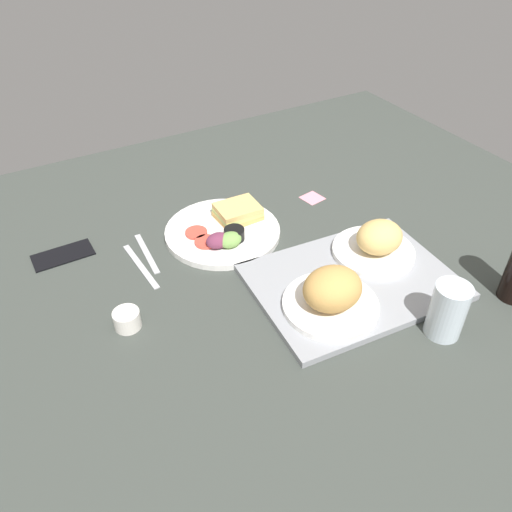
{
  "coord_description": "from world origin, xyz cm",
  "views": [
    {
      "loc": [
        48.15,
        84.33,
        78.24
      ],
      "look_at": [
        2.0,
        3.0,
        4.0
      ],
      "focal_mm": 35.93,
      "sensor_mm": 36.0,
      "label": 1
    }
  ],
  "objects_px": {
    "plate_with_salad": "(225,229)",
    "serving_tray": "(352,282)",
    "espresso_cup": "(127,319)",
    "bread_plate_near": "(377,243)",
    "drinking_glass": "(448,310)",
    "cell_phone": "(63,254)",
    "sticky_note": "(312,198)",
    "fork": "(147,253)",
    "knife": "(141,266)",
    "bread_plate_far": "(332,294)"
  },
  "relations": [
    {
      "from": "plate_with_salad",
      "to": "serving_tray",
      "type": "bearing_deg",
      "value": 117.47
    },
    {
      "from": "espresso_cup",
      "to": "bread_plate_near",
      "type": "bearing_deg",
      "value": 172.33
    },
    {
      "from": "drinking_glass",
      "to": "cell_phone",
      "type": "xyz_separation_m",
      "value": [
        0.62,
        -0.64,
        -0.06
      ]
    },
    {
      "from": "cell_phone",
      "to": "sticky_note",
      "type": "xyz_separation_m",
      "value": [
        -0.69,
        0.08,
        -0.0
      ]
    },
    {
      "from": "espresso_cup",
      "to": "sticky_note",
      "type": "relative_size",
      "value": 1.0
    },
    {
      "from": "fork",
      "to": "knife",
      "type": "height_order",
      "value": "same"
    },
    {
      "from": "bread_plate_near",
      "to": "plate_with_salad",
      "type": "bearing_deg",
      "value": -45.34
    },
    {
      "from": "bread_plate_far",
      "to": "bread_plate_near",
      "type": "bearing_deg",
      "value": -154.42
    },
    {
      "from": "plate_with_salad",
      "to": "drinking_glass",
      "type": "bearing_deg",
      "value": 113.87
    },
    {
      "from": "serving_tray",
      "to": "fork",
      "type": "relative_size",
      "value": 2.65
    },
    {
      "from": "espresso_cup",
      "to": "serving_tray",
      "type": "bearing_deg",
      "value": 165.62
    },
    {
      "from": "drinking_glass",
      "to": "fork",
      "type": "height_order",
      "value": "drinking_glass"
    },
    {
      "from": "bread_plate_near",
      "to": "espresso_cup",
      "type": "xyz_separation_m",
      "value": [
        0.59,
        -0.08,
        -0.03
      ]
    },
    {
      "from": "knife",
      "to": "serving_tray",
      "type": "bearing_deg",
      "value": 49.69
    },
    {
      "from": "drinking_glass",
      "to": "sticky_note",
      "type": "distance_m",
      "value": 0.57
    },
    {
      "from": "bread_plate_far",
      "to": "cell_phone",
      "type": "relative_size",
      "value": 1.43
    },
    {
      "from": "plate_with_salad",
      "to": "fork",
      "type": "distance_m",
      "value": 0.21
    },
    {
      "from": "espresso_cup",
      "to": "knife",
      "type": "distance_m",
      "value": 0.2
    },
    {
      "from": "sticky_note",
      "to": "plate_with_salad",
      "type": "bearing_deg",
      "value": 6.8
    },
    {
      "from": "drinking_glass",
      "to": "fork",
      "type": "bearing_deg",
      "value": -51.4
    },
    {
      "from": "fork",
      "to": "plate_with_salad",
      "type": "bearing_deg",
      "value": 86.65
    },
    {
      "from": "plate_with_salad",
      "to": "sticky_note",
      "type": "bearing_deg",
      "value": -173.2
    },
    {
      "from": "bread_plate_far",
      "to": "sticky_note",
      "type": "xyz_separation_m",
      "value": [
        -0.23,
        -0.4,
        -0.06
      ]
    },
    {
      "from": "serving_tray",
      "to": "knife",
      "type": "distance_m",
      "value": 0.5
    },
    {
      "from": "serving_tray",
      "to": "cell_phone",
      "type": "xyz_separation_m",
      "value": [
        0.55,
        -0.44,
        -0.0
      ]
    },
    {
      "from": "fork",
      "to": "bread_plate_far",
      "type": "bearing_deg",
      "value": 37.71
    },
    {
      "from": "bread_plate_far",
      "to": "plate_with_salad",
      "type": "relative_size",
      "value": 0.69
    },
    {
      "from": "bread_plate_near",
      "to": "sticky_note",
      "type": "bearing_deg",
      "value": -95.43
    },
    {
      "from": "plate_with_salad",
      "to": "sticky_note",
      "type": "distance_m",
      "value": 0.3
    },
    {
      "from": "plate_with_salad",
      "to": "bread_plate_near",
      "type": "bearing_deg",
      "value": 134.66
    },
    {
      "from": "plate_with_salad",
      "to": "drinking_glass",
      "type": "xyz_separation_m",
      "value": [
        -0.23,
        0.53,
        0.04
      ]
    },
    {
      "from": "serving_tray",
      "to": "knife",
      "type": "height_order",
      "value": "serving_tray"
    },
    {
      "from": "plate_with_salad",
      "to": "bread_plate_far",
      "type": "bearing_deg",
      "value": 99.67
    },
    {
      "from": "fork",
      "to": "drinking_glass",
      "type": "bearing_deg",
      "value": 41.89
    },
    {
      "from": "espresso_cup",
      "to": "drinking_glass",
      "type": "bearing_deg",
      "value": 149.03
    },
    {
      "from": "bread_plate_near",
      "to": "drinking_glass",
      "type": "height_order",
      "value": "drinking_glass"
    },
    {
      "from": "fork",
      "to": "cell_phone",
      "type": "height_order",
      "value": "cell_phone"
    },
    {
      "from": "knife",
      "to": "sticky_note",
      "type": "distance_m",
      "value": 0.54
    },
    {
      "from": "bread_plate_near",
      "to": "drinking_glass",
      "type": "distance_m",
      "value": 0.26
    },
    {
      "from": "bread_plate_near",
      "to": "espresso_cup",
      "type": "height_order",
      "value": "bread_plate_near"
    },
    {
      "from": "bread_plate_far",
      "to": "drinking_glass",
      "type": "bearing_deg",
      "value": 137.24
    },
    {
      "from": "plate_with_salad",
      "to": "knife",
      "type": "xyz_separation_m",
      "value": [
        0.24,
        0.02,
        -0.01
      ]
    },
    {
      "from": "drinking_glass",
      "to": "sticky_note",
      "type": "relative_size",
      "value": 2.2
    },
    {
      "from": "fork",
      "to": "serving_tray",
      "type": "bearing_deg",
      "value": 50.73
    },
    {
      "from": "bread_plate_near",
      "to": "drinking_glass",
      "type": "xyz_separation_m",
      "value": [
        0.04,
        0.26,
        0.01
      ]
    },
    {
      "from": "serving_tray",
      "to": "cell_phone",
      "type": "height_order",
      "value": "serving_tray"
    },
    {
      "from": "serving_tray",
      "to": "espresso_cup",
      "type": "xyz_separation_m",
      "value": [
        0.49,
        -0.13,
        0.01
      ]
    },
    {
      "from": "bread_plate_near",
      "to": "cell_phone",
      "type": "xyz_separation_m",
      "value": [
        0.66,
        -0.39,
        -0.05
      ]
    },
    {
      "from": "fork",
      "to": "cell_phone",
      "type": "bearing_deg",
      "value": -114.09
    },
    {
      "from": "bread_plate_near",
      "to": "knife",
      "type": "height_order",
      "value": "bread_plate_near"
    }
  ]
}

